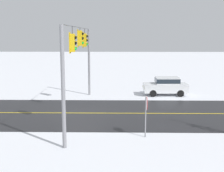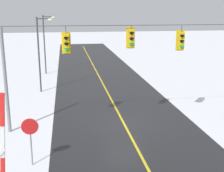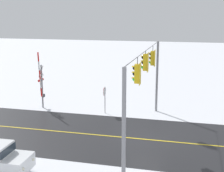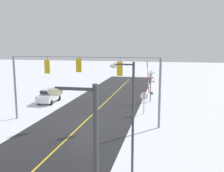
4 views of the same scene
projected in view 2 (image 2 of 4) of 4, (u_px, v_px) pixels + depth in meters
The scene contains 7 objects.
ground_plane at pixel (124, 125), 18.88m from camera, with size 160.00×160.00×0.00m, color white.
road_asphalt at pixel (110, 98), 24.61m from camera, with size 9.00×80.00×0.01m, color black.
lane_centre_line at pixel (110, 98), 24.61m from camera, with size 0.14×72.00×0.01m, color gold.
signal_span at pixel (126, 58), 17.81m from camera, with size 14.20×0.47×6.22m.
stop_sign at pixel (30, 131), 13.55m from camera, with size 0.80×0.09×2.35m.
streetlamp_near at pixel (41, 48), 25.52m from camera, with size 1.39×0.28×6.50m.
streetlamp_far at pixel (46, 39), 32.92m from camera, with size 1.39×0.28×6.50m.
Camera 2 is at (-3.54, -17.32, 7.11)m, focal length 47.66 mm.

